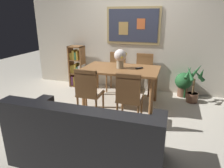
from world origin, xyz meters
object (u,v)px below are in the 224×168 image
Objects in this scene: dining_chair_near_right at (129,95)px; potted_ivy at (183,83)px; dining_chair_far_right at (144,70)px; flower_vase at (120,57)px; dining_chair_far_left at (117,68)px; tv_remote at (139,68)px; dining_chair_near_left at (88,90)px; potted_palm at (193,86)px; leather_couch at (87,140)px; dining_table at (121,73)px; bookshelf at (77,68)px.

potted_ivy is (0.87, 1.63, -0.22)m from dining_chair_near_right.
dining_chair_far_right is 2.46× the size of flower_vase.
dining_chair_far_left is 6.37× the size of tv_remote.
dining_chair_near_left is at bearing -114.19° from flower_vase.
dining_chair_near_right reaches higher than potted_palm.
dining_table is at bearing 92.09° from leather_couch.
dining_chair_far_right is 0.88× the size of bookshelf.
bookshelf is 1.27× the size of potted_palm.
dining_chair_near_right is (0.35, -0.80, -0.12)m from dining_table.
tv_remote reaches higher than dining_table.
leather_couch is 3.28× the size of potted_ivy.
dining_chair_near_right is 1.00× the size of dining_chair_near_left.
bookshelf reaches higher than potted_palm.
tv_remote is (-0.87, -0.77, 0.45)m from potted_ivy.
dining_table is 1.81× the size of potted_palm.
dining_table is 1.85m from leather_couch.
dining_chair_near_right is at bearing -65.08° from flower_vase.
tv_remote is (0.36, 0.08, -0.21)m from flower_vase.
flower_vase reaches higher than bookshelf.
dining_chair_far_left is at bearing 171.91° from potted_palm.
potted_ivy is at bearing 1.34° from bookshelf.
dining_chair_near_left is 1.00× the size of dining_chair_far_left.
potted_ivy is 0.68× the size of potted_palm.
potted_ivy is at bearing 123.36° from potted_palm.
potted_ivy is 0.34m from potted_palm.
dining_chair_near_left is 1.12× the size of potted_palm.
dining_chair_far_right is 1.72m from dining_chair_near_left.
dining_table is 1.62× the size of dining_chair_far_left.
dining_chair_far_right is 1.69m from bookshelf.
tv_remote is at bearing 90.31° from dining_chair_near_right.
dining_chair_near_right is at bearing -128.13° from potted_palm.
flower_vase is (1.34, -0.78, 0.50)m from bookshelf.
bookshelf reaches higher than dining_chair_far_right.
leather_couch is at bearing -61.21° from bookshelf.
bookshelf is 1.88× the size of potted_ivy.
dining_chair_near_right reaches higher than potted_ivy.
dining_chair_near_right and dining_chair_far_right have the same top height.
potted_palm is 1.24m from tv_remote.
bookshelf is at bearing -178.66° from potted_ivy.
dining_chair_far_right is 2.65m from leather_couch.
flower_vase is at bearing 65.81° from dining_chair_near_left.
dining_chair_near_right is 0.51× the size of leather_couch.
dining_chair_far_right is at bearing 166.50° from potted_palm.
potted_palm is at bearing 21.36° from flower_vase.
dining_chair_far_left reaches higher than dining_table.
potted_ivy is at bearing 34.27° from dining_table.
tv_remote is at bearing -22.49° from bookshelf.
dining_chair_far_right is (-0.02, 1.61, 0.00)m from dining_chair_near_right.
dining_chair_near_left reaches higher than leather_couch.
tv_remote is (0.67, -0.73, 0.23)m from dining_chair_far_left.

